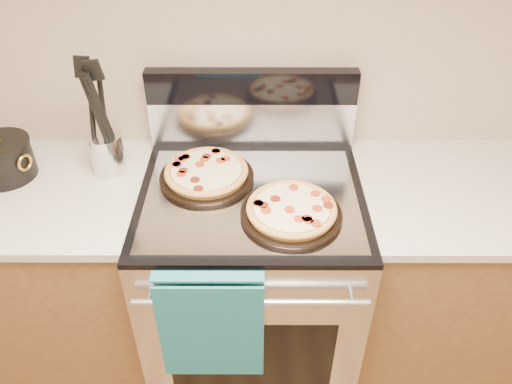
{
  "coord_description": "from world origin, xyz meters",
  "views": [
    {
      "loc": [
        0.02,
        0.32,
        1.95
      ],
      "look_at": [
        0.02,
        1.55,
        1.0
      ],
      "focal_mm": 35.0,
      "sensor_mm": 36.0,
      "label": 1
    }
  ],
  "objects_px": {
    "range_body": "(252,286)",
    "utensil_crock": "(108,154)",
    "pepperoni_pizza_front": "(291,211)",
    "saucepan": "(3,161)",
    "pepperoni_pizza_back": "(207,173)"
  },
  "relations": [
    {
      "from": "range_body",
      "to": "utensil_crock",
      "type": "xyz_separation_m",
      "value": [
        -0.51,
        0.14,
        0.53
      ]
    },
    {
      "from": "pepperoni_pizza_front",
      "to": "saucepan",
      "type": "xyz_separation_m",
      "value": [
        -1.0,
        0.24,
        0.03
      ]
    },
    {
      "from": "range_body",
      "to": "utensil_crock",
      "type": "bearing_deg",
      "value": 164.81
    },
    {
      "from": "pepperoni_pizza_back",
      "to": "pepperoni_pizza_front",
      "type": "xyz_separation_m",
      "value": [
        0.28,
        -0.2,
        -0.0
      ]
    },
    {
      "from": "pepperoni_pizza_back",
      "to": "utensil_crock",
      "type": "height_order",
      "value": "utensil_crock"
    },
    {
      "from": "utensil_crock",
      "to": "saucepan",
      "type": "relative_size",
      "value": 0.72
    },
    {
      "from": "pepperoni_pizza_front",
      "to": "utensil_crock",
      "type": "bearing_deg",
      "value": 157.13
    },
    {
      "from": "pepperoni_pizza_back",
      "to": "saucepan",
      "type": "bearing_deg",
      "value": 176.81
    },
    {
      "from": "pepperoni_pizza_back",
      "to": "pepperoni_pizza_front",
      "type": "height_order",
      "value": "same"
    },
    {
      "from": "pepperoni_pizza_back",
      "to": "utensil_crock",
      "type": "bearing_deg",
      "value": 169.07
    },
    {
      "from": "range_body",
      "to": "pepperoni_pizza_front",
      "type": "height_order",
      "value": "pepperoni_pizza_front"
    },
    {
      "from": "utensil_crock",
      "to": "pepperoni_pizza_front",
      "type": "bearing_deg",
      "value": -22.87
    },
    {
      "from": "pepperoni_pizza_front",
      "to": "saucepan",
      "type": "distance_m",
      "value": 1.03
    },
    {
      "from": "pepperoni_pizza_back",
      "to": "pepperoni_pizza_front",
      "type": "bearing_deg",
      "value": -35.23
    },
    {
      "from": "range_body",
      "to": "utensil_crock",
      "type": "height_order",
      "value": "utensil_crock"
    }
  ]
}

